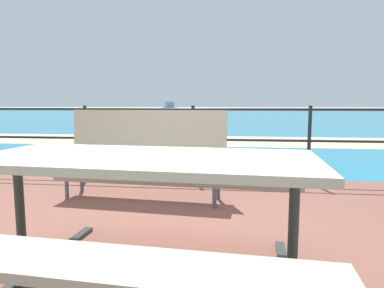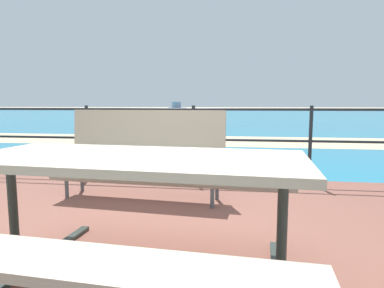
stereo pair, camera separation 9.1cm
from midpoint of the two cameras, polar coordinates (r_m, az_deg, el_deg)
The scene contains 8 objects.
ground_plane at distance 2.21m, azimuth -8.08°, elevation -21.86°, with size 240.00×240.00×0.00m, color tan.
patio_paving at distance 2.19m, azimuth -8.09°, elevation -21.18°, with size 6.40×5.20×0.06m, color brown.
sea_water at distance 41.87m, azimuth 7.58°, elevation 5.33°, with size 90.00×90.00×0.01m, color teal.
beach_strip at distance 9.63m, azimuth 4.93°, elevation 0.54°, with size 54.00×2.77×0.01m, color tan.
picnic_table at distance 1.72m, azimuth -8.29°, elevation -7.25°, with size 1.80×1.62×0.74m.
park_bench at distance 3.57m, azimuth -7.63°, elevation -0.27°, with size 1.77×0.56×0.94m.
railing_fence at distance 4.34m, azimuth 0.85°, elevation 1.96°, with size 5.94×0.04×0.98m.
boat_near at distance 42.20m, azimuth -2.52°, elevation 6.01°, with size 2.79×4.17×1.38m.
Camera 2 is at (0.61, -1.85, 1.06)m, focal length 31.00 mm.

